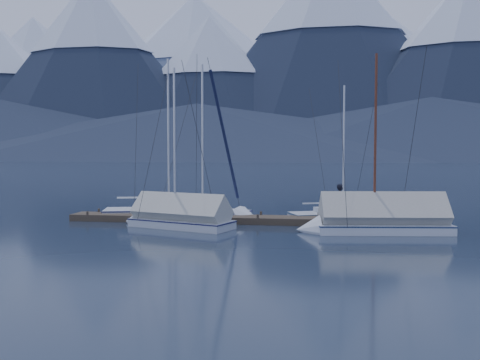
% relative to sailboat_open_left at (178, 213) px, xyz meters
% --- Properties ---
extents(ground, '(1000.00, 1000.00, 0.00)m').
position_rel_sailboat_open_left_xyz_m(ground, '(3.85, -4.03, -0.17)').
color(ground, black).
rests_on(ground, ground).
extents(mountain_range, '(877.00, 584.00, 150.50)m').
position_rel_sailboat_open_left_xyz_m(mountain_range, '(7.98, 366.42, 58.48)').
color(mountain_range, '#475675').
rests_on(mountain_range, ground).
extents(dock, '(18.00, 1.50, 0.54)m').
position_rel_sailboat_open_left_xyz_m(dock, '(3.85, -2.03, -0.06)').
color(dock, '#382D23').
rests_on(dock, ground).
extents(mooring_posts, '(15.12, 1.52, 0.35)m').
position_rel_sailboat_open_left_xyz_m(mooring_posts, '(3.35, -2.03, 0.18)').
color(mooring_posts, '#382D23').
rests_on(mooring_posts, ground).
extents(sailboat_open_left, '(7.62, 3.94, 9.69)m').
position_rel_sailboat_open_left_xyz_m(sailboat_open_left, '(0.00, 0.00, 0.00)').
color(sailboat_open_left, silver).
rests_on(sailboat_open_left, ground).
extents(sailboat_open_mid, '(7.24, 4.74, 9.33)m').
position_rel_sailboat_open_left_xyz_m(sailboat_open_mid, '(1.86, -0.15, -0.01)').
color(sailboat_open_mid, silver).
rests_on(sailboat_open_mid, ground).
extents(sailboat_open_right, '(6.19, 3.83, 7.93)m').
position_rel_sailboat_open_left_xyz_m(sailboat_open_right, '(9.55, 0.46, -0.03)').
color(sailboat_open_right, silver).
rests_on(sailboat_open_right, ground).
extents(sailboat_covered_near, '(7.03, 3.10, 8.87)m').
position_rel_sailboat_open_left_xyz_m(sailboat_covered_near, '(10.18, -4.30, 0.27)').
color(sailboat_covered_near, silver).
rests_on(sailboat_covered_near, ground).
extents(sailboat_covered_far, '(6.24, 3.68, 8.40)m').
position_rel_sailboat_open_left_xyz_m(sailboat_covered_far, '(0.88, -4.04, 0.24)').
color(sailboat_covered_far, silver).
rests_on(sailboat_covered_far, ground).
extents(person, '(0.50, 0.68, 1.69)m').
position_rel_sailboat_open_left_xyz_m(person, '(8.93, -1.93, 1.02)').
color(person, black).
rests_on(person, dock).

